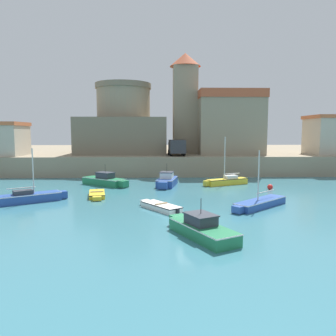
# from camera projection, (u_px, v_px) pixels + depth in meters

# --- Properties ---
(ground_plane) EXTENTS (200.00, 200.00, 0.00)m
(ground_plane) POSITION_uv_depth(u_px,v_px,m) (196.00, 221.00, 22.20)
(ground_plane) COLOR teal
(quay_seawall) EXTENTS (120.00, 40.00, 2.70)m
(quay_seawall) POSITION_uv_depth(u_px,v_px,m) (172.00, 156.00, 62.93)
(quay_seawall) COLOR gray
(quay_seawall) RESTS_ON ground
(motorboat_green_0) EXTENTS (5.63, 4.62, 2.40)m
(motorboat_green_0) POSITION_uv_depth(u_px,v_px,m) (105.00, 180.00, 36.80)
(motorboat_green_0) COLOR #237A4C
(motorboat_green_0) RESTS_ON ground
(sailboat_yellow_1) EXTENTS (5.41, 3.06, 5.46)m
(sailboat_yellow_1) POSITION_uv_depth(u_px,v_px,m) (227.00, 181.00, 37.21)
(sailboat_yellow_1) COLOR yellow
(sailboat_yellow_1) RESTS_ON ground
(sailboat_blue_2) EXTENTS (5.39, 4.91, 4.58)m
(sailboat_blue_2) POSITION_uv_depth(u_px,v_px,m) (260.00, 203.00, 26.11)
(sailboat_blue_2) COLOR #284C9E
(sailboat_blue_2) RESTS_ON ground
(sailboat_blue_3) EXTENTS (5.42, 3.94, 4.63)m
(sailboat_blue_3) POSITION_uv_depth(u_px,v_px,m) (31.00, 197.00, 28.01)
(sailboat_blue_3) COLOR #284C9E
(sailboat_blue_3) RESTS_ON ground
(dinghy_yellow_4) EXTENTS (2.01, 4.19, 0.49)m
(dinghy_yellow_4) POSITION_uv_depth(u_px,v_px,m) (97.00, 194.00, 30.39)
(dinghy_yellow_4) COLOR yellow
(dinghy_yellow_4) RESTS_ON ground
(motorboat_green_5) EXTENTS (3.74, 5.53, 2.24)m
(motorboat_green_5) POSITION_uv_depth(u_px,v_px,m) (201.00, 228.00, 18.78)
(motorboat_green_5) COLOR #237A4C
(motorboat_green_5) RESTS_ON ground
(motorboat_blue_6) EXTENTS (2.60, 5.10, 2.50)m
(motorboat_blue_6) POSITION_uv_depth(u_px,v_px,m) (167.00, 181.00, 36.40)
(motorboat_blue_6) COLOR #284C9E
(motorboat_blue_6) RESTS_ON ground
(dinghy_white_7) EXTENTS (3.38, 4.05, 0.53)m
(dinghy_white_7) POSITION_uv_depth(u_px,v_px,m) (160.00, 206.00, 25.40)
(dinghy_white_7) COLOR white
(dinghy_white_7) RESTS_ON ground
(mooring_buoy) EXTENTS (0.57, 0.57, 0.57)m
(mooring_buoy) POSITION_uv_depth(u_px,v_px,m) (270.00, 187.00, 34.03)
(mooring_buoy) COLOR red
(mooring_buoy) RESTS_ON ground
(church) EXTENTS (13.52, 15.55, 15.10)m
(church) POSITION_uv_depth(u_px,v_px,m) (218.00, 120.00, 52.36)
(church) COLOR gray
(church) RESTS_ON quay_seawall
(fortress) EXTENTS (13.21, 13.21, 10.77)m
(fortress) POSITION_uv_depth(u_px,v_px,m) (124.00, 128.00, 51.81)
(fortress) COLOR #796C57
(fortress) RESTS_ON quay_seawall
(harbor_shed_mid_row) EXTENTS (5.43, 5.89, 4.66)m
(harbor_shed_mid_row) POSITION_uv_depth(u_px,v_px,m) (4.00, 139.00, 45.55)
(harbor_shed_mid_row) COLOR #BCB29E
(harbor_shed_mid_row) RESTS_ON quay_seawall
(truck_on_quay) EXTENTS (2.34, 4.40, 2.20)m
(truck_on_quay) POSITION_uv_depth(u_px,v_px,m) (177.00, 147.00, 45.62)
(truck_on_quay) COLOR #333338
(truck_on_quay) RESTS_ON quay_seawall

